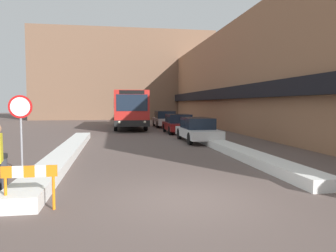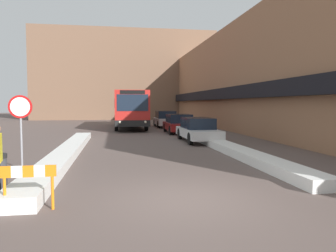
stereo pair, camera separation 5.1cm
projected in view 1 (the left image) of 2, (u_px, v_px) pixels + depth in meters
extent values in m
plane|color=brown|center=(186.00, 199.00, 7.54)|extent=(160.00, 160.00, 0.00)
cube|color=#996B4C|center=(232.00, 83.00, 32.51)|extent=(5.00, 60.00, 8.62)
cube|color=black|center=(205.00, 95.00, 32.15)|extent=(0.50, 60.00, 0.90)
cube|color=brown|center=(124.00, 76.00, 49.18)|extent=(26.00, 8.00, 12.75)
cube|color=silver|center=(67.00, 152.00, 13.83)|extent=(0.90, 15.02, 0.34)
cube|color=silver|center=(219.00, 144.00, 16.51)|extent=(0.90, 17.20, 0.34)
cube|color=red|center=(129.00, 107.00, 30.21)|extent=(2.68, 11.27, 2.79)
cube|color=black|center=(129.00, 120.00, 30.29)|extent=(2.70, 11.29, 0.49)
cube|color=#192333|center=(129.00, 103.00, 30.19)|extent=(2.70, 10.37, 0.77)
cube|color=#192333|center=(132.00, 103.00, 24.63)|extent=(2.36, 0.03, 1.26)
cube|color=black|center=(132.00, 92.00, 24.57)|extent=(1.88, 0.03, 0.28)
sphere|color=#F2EAC6|center=(119.00, 122.00, 24.56)|extent=(0.20, 0.20, 0.20)
sphere|color=#F2EAC6|center=(145.00, 122.00, 24.87)|extent=(0.20, 0.20, 0.20)
cylinder|color=black|center=(116.00, 124.00, 26.66)|extent=(0.28, 1.13, 1.13)
cylinder|color=black|center=(146.00, 124.00, 27.06)|extent=(0.28, 1.13, 1.13)
cylinder|color=black|center=(115.00, 120.00, 33.54)|extent=(0.28, 1.13, 1.13)
cylinder|color=black|center=(139.00, 120.00, 33.94)|extent=(0.28, 1.13, 1.13)
cube|color=silver|center=(198.00, 133.00, 19.13)|extent=(1.75, 4.67, 0.50)
cube|color=#192333|center=(197.00, 123.00, 19.21)|extent=(1.54, 2.57, 0.63)
cylinder|color=black|center=(218.00, 138.00, 17.85)|extent=(0.20, 0.68, 0.68)
cylinder|color=black|center=(190.00, 139.00, 17.59)|extent=(0.20, 0.68, 0.68)
cylinder|color=black|center=(204.00, 133.00, 20.70)|extent=(0.20, 0.68, 0.68)
cylinder|color=black|center=(179.00, 134.00, 20.44)|extent=(0.20, 0.68, 0.68)
cube|color=maroon|center=(179.00, 126.00, 24.73)|extent=(1.90, 4.20, 0.52)
cube|color=#192333|center=(178.00, 118.00, 24.80)|extent=(1.67, 2.31, 0.64)
cylinder|color=black|center=(194.00, 130.00, 23.61)|extent=(0.20, 0.65, 0.65)
cylinder|color=black|center=(170.00, 130.00, 23.32)|extent=(0.20, 0.65, 0.65)
cylinder|color=black|center=(186.00, 127.00, 26.17)|extent=(0.20, 0.65, 0.65)
cylinder|color=black|center=(165.00, 128.00, 25.89)|extent=(0.20, 0.65, 0.65)
cube|color=silver|center=(165.00, 121.00, 31.28)|extent=(1.90, 4.65, 0.58)
cube|color=#192333|center=(165.00, 115.00, 31.36)|extent=(1.67, 2.55, 0.69)
cylinder|color=black|center=(177.00, 124.00, 30.02)|extent=(0.20, 0.65, 0.65)
cylinder|color=black|center=(158.00, 125.00, 29.74)|extent=(0.20, 0.65, 0.65)
cylinder|color=black|center=(171.00, 123.00, 32.86)|extent=(0.20, 0.65, 0.65)
cylinder|color=black|center=(154.00, 123.00, 32.57)|extent=(0.20, 0.65, 0.65)
cylinder|color=gray|center=(21.00, 133.00, 10.80)|extent=(0.07, 0.07, 2.49)
cylinder|color=red|center=(20.00, 107.00, 10.72)|extent=(0.76, 0.03, 0.76)
cylinder|color=white|center=(20.00, 107.00, 10.71)|extent=(0.62, 0.02, 0.62)
cylinder|color=orange|center=(6.00, 195.00, 6.65)|extent=(0.06, 0.06, 0.70)
cylinder|color=orange|center=(54.00, 193.00, 6.81)|extent=(0.06, 0.06, 0.70)
cube|color=orange|center=(6.00, 172.00, 6.63)|extent=(0.22, 0.04, 0.24)
cube|color=white|center=(18.00, 172.00, 6.66)|extent=(0.22, 0.04, 0.24)
cube|color=orange|center=(29.00, 171.00, 6.70)|extent=(0.22, 0.04, 0.24)
cube|color=white|center=(41.00, 171.00, 6.74)|extent=(0.22, 0.04, 0.24)
cube|color=orange|center=(52.00, 171.00, 6.77)|extent=(0.22, 0.04, 0.24)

